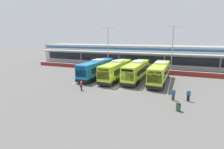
# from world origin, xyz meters

# --- Properties ---
(ground_plane) EXTENTS (200.00, 200.00, 0.00)m
(ground_plane) POSITION_xyz_m (0.00, 0.00, 0.00)
(ground_plane) COLOR #605E5B
(terminal_building) EXTENTS (70.00, 13.00, 6.00)m
(terminal_building) POSITION_xyz_m (-0.00, 26.91, 3.01)
(terminal_building) COLOR silver
(terminal_building) RESTS_ON ground
(red_barrier_wall) EXTENTS (60.00, 0.40, 1.10)m
(red_barrier_wall) POSITION_xyz_m (0.00, 14.50, 0.56)
(red_barrier_wall) COLOR maroon
(red_barrier_wall) RESTS_ON ground
(coach_bus_leftmost) EXTENTS (3.14, 12.21, 3.78)m
(coach_bus_leftmost) POSITION_xyz_m (-6.48, 5.92, 1.79)
(coach_bus_leftmost) COLOR #1972B7
(coach_bus_leftmost) RESTS_ON ground
(coach_bus_left_centre) EXTENTS (3.14, 12.21, 3.78)m
(coach_bus_left_centre) POSITION_xyz_m (-1.95, 5.74, 1.79)
(coach_bus_left_centre) COLOR #B7DB2D
(coach_bus_left_centre) RESTS_ON ground
(coach_bus_centre) EXTENTS (3.14, 12.21, 3.78)m
(coach_bus_centre) POSITION_xyz_m (1.97, 6.67, 1.79)
(coach_bus_centre) COLOR #B7DB2D
(coach_bus_centre) RESTS_ON ground
(coach_bus_right_centre) EXTENTS (3.14, 12.21, 3.78)m
(coach_bus_right_centre) POSITION_xyz_m (6.42, 6.60, 1.79)
(coach_bus_right_centre) COLOR #B7DB2D
(coach_bus_right_centre) RESTS_ON ground
(bay_stripe_far_west) EXTENTS (0.14, 13.00, 0.01)m
(bay_stripe_far_west) POSITION_xyz_m (-8.40, 6.00, 0.00)
(bay_stripe_far_west) COLOR silver
(bay_stripe_far_west) RESTS_ON ground
(bay_stripe_west) EXTENTS (0.14, 13.00, 0.01)m
(bay_stripe_west) POSITION_xyz_m (-4.20, 6.00, 0.00)
(bay_stripe_west) COLOR silver
(bay_stripe_west) RESTS_ON ground
(bay_stripe_mid_west) EXTENTS (0.14, 13.00, 0.01)m
(bay_stripe_mid_west) POSITION_xyz_m (0.00, 6.00, 0.00)
(bay_stripe_mid_west) COLOR silver
(bay_stripe_mid_west) RESTS_ON ground
(bay_stripe_centre) EXTENTS (0.14, 13.00, 0.01)m
(bay_stripe_centre) POSITION_xyz_m (4.20, 6.00, 0.00)
(bay_stripe_centre) COLOR silver
(bay_stripe_centre) RESTS_ON ground
(bay_stripe_mid_east) EXTENTS (0.14, 13.00, 0.01)m
(bay_stripe_mid_east) POSITION_xyz_m (8.40, 6.00, 0.00)
(bay_stripe_mid_east) COLOR silver
(bay_stripe_mid_east) RESTS_ON ground
(pedestrian_with_handbag) EXTENTS (0.62, 0.52, 1.62)m
(pedestrian_with_handbag) POSITION_xyz_m (-4.65, -3.27, 0.86)
(pedestrian_with_handbag) COLOR black
(pedestrian_with_handbag) RESTS_ON ground
(pedestrian_in_dark_coat) EXTENTS (0.51, 0.35, 1.62)m
(pedestrian_in_dark_coat) POSITION_xyz_m (9.28, -2.45, 0.87)
(pedestrian_in_dark_coat) COLOR #4C4238
(pedestrian_in_dark_coat) RESTS_ON ground
(pedestrian_child) EXTENTS (0.54, 0.30, 1.62)m
(pedestrian_child) POSITION_xyz_m (11.17, -2.04, 0.87)
(pedestrian_child) COLOR black
(pedestrian_child) RESTS_ON ground
(lamp_post_west) EXTENTS (3.24, 0.28, 11.00)m
(lamp_post_west) POSITION_xyz_m (-8.20, 16.31, 6.29)
(lamp_post_west) COLOR #9E9EA3
(lamp_post_west) RESTS_ON ground
(lamp_post_centre) EXTENTS (3.24, 0.28, 11.00)m
(lamp_post_centre) POSITION_xyz_m (7.96, 17.01, 6.29)
(lamp_post_centre) COLOR #9E9EA3
(lamp_post_centre) RESTS_ON ground
(litter_bin) EXTENTS (0.54, 0.54, 0.93)m
(litter_bin) POSITION_xyz_m (9.98, -5.87, 0.47)
(litter_bin) COLOR #2D5133
(litter_bin) RESTS_ON ground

